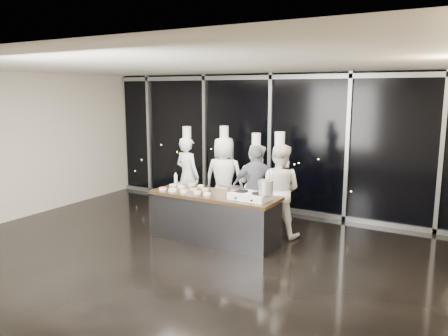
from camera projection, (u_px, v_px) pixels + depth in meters
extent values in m
plane|color=black|center=(188.00, 255.00, 7.54)|extent=(9.00, 9.00, 0.00)
cube|color=beige|center=(272.00, 142.00, 10.25)|extent=(9.00, 0.02, 3.20)
cube|color=beige|center=(16.00, 147.00, 9.47)|extent=(0.02, 7.00, 3.20)
cube|color=silver|center=(185.00, 65.00, 6.98)|extent=(9.00, 7.00, 0.02)
cube|color=black|center=(271.00, 143.00, 10.20)|extent=(8.90, 0.04, 3.18)
cube|color=gray|center=(271.00, 77.00, 9.89)|extent=(8.90, 0.08, 0.10)
cube|color=gray|center=(269.00, 207.00, 10.43)|extent=(8.90, 0.08, 0.10)
cube|color=gray|center=(149.00, 135.00, 11.92)|extent=(0.08, 0.08, 3.20)
cube|color=gray|center=(205.00, 139.00, 11.04)|extent=(0.08, 0.08, 3.20)
cube|color=gray|center=(270.00, 143.00, 10.15)|extent=(0.08, 0.08, 3.20)
cube|color=gray|center=(347.00, 148.00, 9.27)|extent=(0.08, 0.08, 3.20)
cube|color=gray|center=(441.00, 154.00, 8.39)|extent=(0.08, 0.08, 3.20)
cube|color=#35353A|center=(215.00, 218.00, 8.24)|extent=(2.40, 0.80, 0.84)
cube|color=#3D2D1A|center=(215.00, 195.00, 8.16)|extent=(2.46, 0.86, 0.06)
cube|color=white|center=(250.00, 196.00, 7.72)|extent=(0.72, 0.47, 0.12)
cylinder|color=black|center=(242.00, 191.00, 7.80)|extent=(0.25, 0.25, 0.02)
cylinder|color=black|center=(258.00, 193.00, 7.61)|extent=(0.25, 0.25, 0.02)
cylinder|color=black|center=(236.00, 198.00, 7.62)|extent=(0.04, 0.02, 0.04)
cylinder|color=black|center=(251.00, 201.00, 7.45)|extent=(0.04, 0.02, 0.04)
cylinder|color=gray|center=(235.00, 188.00, 7.89)|extent=(0.29, 0.29, 0.05)
cube|color=#4C2B14|center=(224.00, 186.00, 8.01)|extent=(0.20, 0.04, 0.02)
cylinder|color=#B6B6B9|center=(266.00, 187.00, 7.50)|extent=(0.26, 0.26, 0.25)
cylinder|color=silver|center=(163.00, 189.00, 8.46)|extent=(0.14, 0.14, 0.04)
cylinder|color=#EF5327|center=(163.00, 188.00, 8.45)|extent=(0.12, 0.12, 0.01)
cylinder|color=silver|center=(173.00, 186.00, 8.74)|extent=(0.15, 0.15, 0.04)
cylinder|color=beige|center=(173.00, 185.00, 8.74)|extent=(0.12, 0.12, 0.01)
cylinder|color=silver|center=(179.00, 184.00, 8.93)|extent=(0.15, 0.15, 0.04)
cylinder|color=#392611|center=(179.00, 183.00, 8.93)|extent=(0.12, 0.12, 0.01)
cylinder|color=silver|center=(172.00, 190.00, 8.34)|extent=(0.16, 0.16, 0.04)
cylinder|color=silver|center=(172.00, 189.00, 8.34)|extent=(0.13, 0.13, 0.01)
cylinder|color=silver|center=(181.00, 187.00, 8.62)|extent=(0.15, 0.15, 0.04)
cylinder|color=#E3BB71|center=(181.00, 186.00, 8.61)|extent=(0.13, 0.13, 0.01)
cylinder|color=silver|center=(191.00, 185.00, 8.84)|extent=(0.15, 0.15, 0.04)
cylinder|color=#A47252|center=(191.00, 184.00, 8.83)|extent=(0.12, 0.12, 0.01)
cylinder|color=silver|center=(184.00, 191.00, 8.25)|extent=(0.15, 0.15, 0.04)
cylinder|color=tan|center=(184.00, 190.00, 8.25)|extent=(0.12, 0.12, 0.01)
cylinder|color=silver|center=(194.00, 188.00, 8.49)|extent=(0.16, 0.16, 0.04)
cylinder|color=black|center=(194.00, 188.00, 8.49)|extent=(0.13, 0.13, 0.01)
cylinder|color=silver|center=(201.00, 186.00, 8.67)|extent=(0.12, 0.12, 0.04)
cylinder|color=silver|center=(201.00, 186.00, 8.67)|extent=(0.10, 0.10, 0.01)
cylinder|color=silver|center=(197.00, 192.00, 8.15)|extent=(0.14, 0.14, 0.04)
cylinder|color=#CAB350|center=(197.00, 192.00, 8.15)|extent=(0.12, 0.12, 0.01)
cylinder|color=silver|center=(205.00, 190.00, 8.39)|extent=(0.14, 0.14, 0.04)
cylinder|color=#AF6C64|center=(205.00, 189.00, 8.39)|extent=(0.11, 0.11, 0.01)
cylinder|color=silver|center=(207.00, 194.00, 8.02)|extent=(0.14, 0.14, 0.04)
cylinder|color=beige|center=(207.00, 193.00, 8.01)|extent=(0.11, 0.11, 0.01)
cylinder|color=silver|center=(176.00, 180.00, 8.98)|extent=(0.07, 0.07, 0.19)
cone|color=silver|center=(176.00, 174.00, 8.96)|extent=(0.06, 0.06, 0.06)
imported|color=silver|center=(187.00, 176.00, 9.85)|extent=(0.73, 0.56, 1.79)
cylinder|color=silver|center=(187.00, 132.00, 9.68)|extent=(0.23, 0.23, 0.26)
imported|color=silver|center=(224.00, 178.00, 9.61)|extent=(0.98, 0.73, 1.82)
cylinder|color=silver|center=(224.00, 132.00, 9.43)|extent=(0.22, 0.22, 0.26)
imported|color=silver|center=(256.00, 184.00, 9.25)|extent=(0.96, 0.83, 1.70)
cylinder|color=silver|center=(256.00, 139.00, 9.08)|extent=(0.23, 0.23, 0.26)
imported|color=#131934|center=(257.00, 187.00, 8.93)|extent=(1.08, 0.74, 1.70)
imported|color=silver|center=(279.00, 190.00, 8.41)|extent=(0.96, 0.79, 1.81)
cylinder|color=silver|center=(280.00, 139.00, 8.23)|extent=(0.21, 0.21, 0.26)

